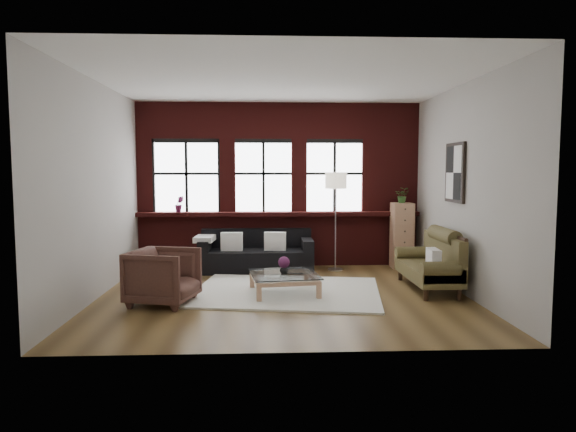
{
  "coord_description": "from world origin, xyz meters",
  "views": [
    {
      "loc": [
        -0.27,
        -7.66,
        1.88
      ],
      "look_at": [
        0.1,
        0.6,
        1.15
      ],
      "focal_mm": 32.0,
      "sensor_mm": 36.0,
      "label": 1
    }
  ],
  "objects_px": {
    "dark_sofa": "(256,251)",
    "vintage_settee": "(428,262)",
    "floor_lamp": "(336,218)",
    "coffee_table": "(284,284)",
    "armchair": "(163,277)",
    "vase": "(284,269)",
    "drawer_chest": "(402,236)"
  },
  "relations": [
    {
      "from": "floor_lamp",
      "to": "drawer_chest",
      "type": "bearing_deg",
      "value": 8.11
    },
    {
      "from": "vintage_settee",
      "to": "coffee_table",
      "type": "distance_m",
      "value": 2.32
    },
    {
      "from": "armchair",
      "to": "floor_lamp",
      "type": "distance_m",
      "value": 3.68
    },
    {
      "from": "dark_sofa",
      "to": "vintage_settee",
      "type": "height_order",
      "value": "vintage_settee"
    },
    {
      "from": "dark_sofa",
      "to": "coffee_table",
      "type": "distance_m",
      "value": 1.96
    },
    {
      "from": "coffee_table",
      "to": "drawer_chest",
      "type": "relative_size",
      "value": 0.79
    },
    {
      "from": "drawer_chest",
      "to": "coffee_table",
      "type": "bearing_deg",
      "value": -138.83
    },
    {
      "from": "vintage_settee",
      "to": "floor_lamp",
      "type": "bearing_deg",
      "value": 127.28
    },
    {
      "from": "armchair",
      "to": "floor_lamp",
      "type": "relative_size",
      "value": 0.43
    },
    {
      "from": "dark_sofa",
      "to": "vintage_settee",
      "type": "bearing_deg",
      "value": -31.13
    },
    {
      "from": "dark_sofa",
      "to": "drawer_chest",
      "type": "relative_size",
      "value": 1.67
    },
    {
      "from": "armchair",
      "to": "vase",
      "type": "distance_m",
      "value": 1.79
    },
    {
      "from": "vase",
      "to": "drawer_chest",
      "type": "distance_m",
      "value": 3.14
    },
    {
      "from": "vintage_settee",
      "to": "coffee_table",
      "type": "xyz_separation_m",
      "value": [
        -2.29,
        -0.24,
        -0.29
      ]
    },
    {
      "from": "drawer_chest",
      "to": "vase",
      "type": "bearing_deg",
      "value": -138.83
    },
    {
      "from": "dark_sofa",
      "to": "vase",
      "type": "xyz_separation_m",
      "value": [
        0.45,
        -1.89,
        0.01
      ]
    },
    {
      "from": "vintage_settee",
      "to": "floor_lamp",
      "type": "distance_m",
      "value": 2.13
    },
    {
      "from": "vintage_settee",
      "to": "vase",
      "type": "bearing_deg",
      "value": -174.08
    },
    {
      "from": "dark_sofa",
      "to": "coffee_table",
      "type": "height_order",
      "value": "dark_sofa"
    },
    {
      "from": "floor_lamp",
      "to": "vase",
      "type": "bearing_deg",
      "value": -119.05
    },
    {
      "from": "armchair",
      "to": "vase",
      "type": "bearing_deg",
      "value": -60.21
    },
    {
      "from": "dark_sofa",
      "to": "drawer_chest",
      "type": "xyz_separation_m",
      "value": [
        2.81,
        0.17,
        0.25
      ]
    },
    {
      "from": "floor_lamp",
      "to": "armchair",
      "type": "bearing_deg",
      "value": -139.45
    },
    {
      "from": "vase",
      "to": "floor_lamp",
      "type": "xyz_separation_m",
      "value": [
        1.04,
        1.88,
        0.61
      ]
    },
    {
      "from": "vintage_settee",
      "to": "floor_lamp",
      "type": "relative_size",
      "value": 0.83
    },
    {
      "from": "armchair",
      "to": "drawer_chest",
      "type": "bearing_deg",
      "value": -43.98
    },
    {
      "from": "dark_sofa",
      "to": "vintage_settee",
      "type": "distance_m",
      "value": 3.2
    },
    {
      "from": "floor_lamp",
      "to": "vintage_settee",
      "type": "bearing_deg",
      "value": -52.72
    },
    {
      "from": "floor_lamp",
      "to": "dark_sofa",
      "type": "bearing_deg",
      "value": 179.39
    },
    {
      "from": "vintage_settee",
      "to": "coffee_table",
      "type": "relative_size",
      "value": 1.67
    },
    {
      "from": "dark_sofa",
      "to": "coffee_table",
      "type": "bearing_deg",
      "value": -76.59
    },
    {
      "from": "dark_sofa",
      "to": "vase",
      "type": "relative_size",
      "value": 15.37
    }
  ]
}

